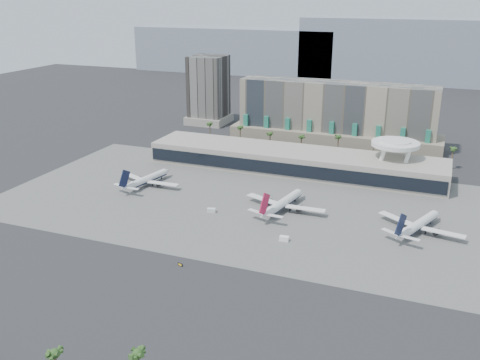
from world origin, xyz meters
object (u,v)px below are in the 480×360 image
(airliner_right, at_px, (419,224))
(airliner_left, at_px, (147,179))
(taxiway_sign, at_px, (180,265))
(airliner_centre, at_px, (283,203))
(service_vehicle_a, at_px, (211,210))
(service_vehicle_b, at_px, (284,239))

(airliner_right, bearing_deg, airliner_left, -161.24)
(taxiway_sign, bearing_deg, airliner_centre, 91.37)
(airliner_right, bearing_deg, service_vehicle_a, -150.02)
(airliner_centre, relative_size, service_vehicle_a, 10.74)
(airliner_right, bearing_deg, taxiway_sign, -119.57)
(airliner_left, height_order, taxiway_sign, airliner_left)
(airliner_centre, xyz_separation_m, taxiway_sign, (-20.28, -66.44, -3.21))
(airliner_centre, height_order, taxiway_sign, airliner_centre)
(airliner_right, xyz_separation_m, service_vehicle_b, (-51.40, -29.34, -2.57))
(service_vehicle_b, bearing_deg, airliner_left, 154.16)
(service_vehicle_a, bearing_deg, airliner_centre, 9.79)
(airliner_left, bearing_deg, airliner_centre, 5.93)
(service_vehicle_b, distance_m, taxiway_sign, 46.45)
(service_vehicle_a, height_order, service_vehicle_b, service_vehicle_b)
(airliner_right, height_order, taxiway_sign, airliner_right)
(airliner_left, xyz_separation_m, service_vehicle_a, (47.29, -21.03, -2.48))
(airliner_centre, height_order, airliner_right, airliner_centre)
(service_vehicle_a, distance_m, service_vehicle_b, 44.20)
(airliner_centre, distance_m, service_vehicle_b, 33.11)
(taxiway_sign, bearing_deg, service_vehicle_a, 119.70)
(airliner_right, height_order, service_vehicle_a, airliner_right)
(taxiway_sign, bearing_deg, airliner_left, 146.71)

